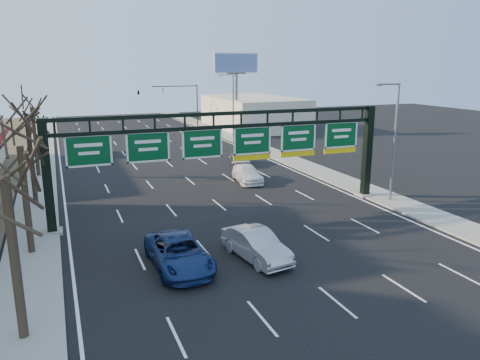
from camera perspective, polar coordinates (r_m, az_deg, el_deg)
name	(u,v)px	position (r m, az deg, el deg)	size (l,w,h in m)	color
ground	(277,253)	(26.61, 4.59, -8.86)	(160.00, 160.00, 0.00)	black
sidewalk_left	(38,188)	(43.21, -23.43, -0.94)	(3.00, 120.00, 0.12)	gray
sidewalk_right	(303,165)	(49.29, 7.71, 1.81)	(3.00, 120.00, 0.12)	gray
lane_markings	(184,176)	(44.56, -6.81, 0.48)	(21.60, 120.00, 0.01)	white
sign_gantry	(230,148)	(32.45, -1.24, 3.88)	(24.60, 1.20, 7.20)	black
building_right_distant	(253,113)	(78.72, 1.63, 8.22)	(12.00, 20.00, 5.00)	#C0B39F
tree_near	(1,147)	(18.25, -27.15, 3.58)	(3.60, 3.60, 8.86)	#2E2519
tree_gantry	(18,127)	(27.19, -25.48, 5.89)	(3.60, 3.60, 8.48)	#2E2519
tree_mid	(25,99)	(37.07, -24.75, 8.91)	(3.60, 3.60, 9.24)	#2E2519
tree_far	(30,96)	(47.07, -24.18, 9.31)	(3.60, 3.60, 8.86)	#2E2519
streetlight_near	(394,136)	(36.86, 18.21, 5.11)	(2.15, 0.22, 9.00)	slate
streetlight_far	(232,103)	(66.44, -0.95, 9.41)	(2.15, 0.22, 9.00)	slate
billboard_right	(236,73)	(71.81, -0.47, 12.93)	(7.00, 0.50, 12.00)	slate
traffic_signal_mast	(161,95)	(78.88, -9.58, 10.24)	(10.16, 0.54, 7.00)	black
car_blue_suv	(179,253)	(24.66, -7.48, -8.81)	(2.67, 5.79, 1.61)	navy
car_silver_sedan	(256,245)	(25.48, 1.97, -7.91)	(1.72, 4.93, 1.62)	#A4A3A8
car_white_wagon	(247,174)	(42.07, 0.87, 0.78)	(2.02, 4.98, 1.44)	white
car_grey_far	(240,158)	(49.33, 0.04, 2.73)	(1.70, 4.22, 1.44)	#444649
car_silver_distant	(102,148)	(56.76, -16.47, 3.71)	(1.68, 4.81, 1.59)	silver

